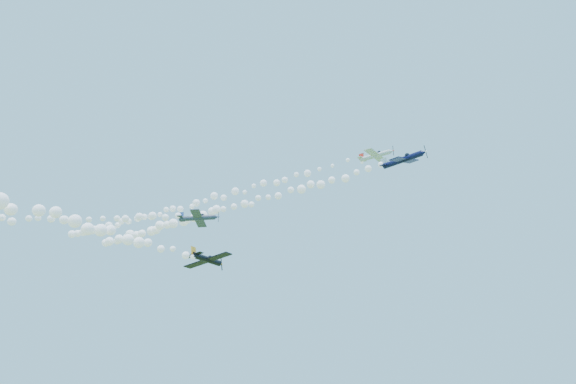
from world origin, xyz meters
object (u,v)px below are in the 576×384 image
at_px(plane_navy, 404,159).
at_px(plane_black, 207,259).
at_px(plane_white, 376,155).
at_px(plane_grey, 198,218).

distance_m(plane_navy, plane_black, 33.27).
height_order(plane_navy, plane_black, plane_navy).
bearing_deg(plane_black, plane_navy, -74.96).
bearing_deg(plane_navy, plane_black, -154.43).
relative_size(plane_white, plane_black, 0.85).
relative_size(plane_white, plane_navy, 0.90).
xyz_separation_m(plane_navy, plane_black, (-29.51, -7.14, -13.60)).
xyz_separation_m(plane_white, plane_black, (-23.74, -12.96, -17.73)).
xyz_separation_m(plane_white, plane_navy, (5.77, -5.82, -4.13)).
bearing_deg(plane_navy, plane_grey, -171.60).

